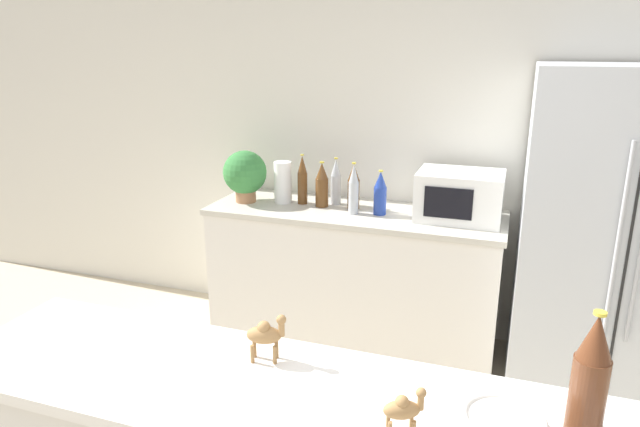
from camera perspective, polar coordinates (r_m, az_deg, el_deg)
wall_back at (r=3.67m, az=10.37°, el=7.10°), size 8.00×0.06×2.55m
back_counter at (r=3.66m, az=3.41°, el=-6.27°), size 1.81×0.63×0.88m
refrigerator at (r=3.37m, az=27.45°, el=-2.24°), size 0.95×0.73×1.77m
potted_plant at (r=3.67m, az=-7.52°, el=3.95°), size 0.28×0.28×0.33m
paper_towel_roll at (r=3.65m, az=-3.73°, el=3.14°), size 0.11×0.11×0.26m
microwave at (r=3.39m, az=13.79°, el=1.74°), size 0.48×0.37×0.28m
back_bottle_0 at (r=3.40m, az=3.38°, el=2.41°), size 0.06×0.06×0.31m
back_bottle_1 at (r=3.55m, az=0.19°, el=2.84°), size 0.08×0.08×0.29m
back_bottle_2 at (r=3.60m, az=1.60°, el=3.16°), size 0.07×0.07×0.30m
back_bottle_3 at (r=3.51m, az=3.38°, el=2.70°), size 0.07×0.07×0.29m
back_bottle_4 at (r=3.61m, az=-1.77°, el=3.34°), size 0.06×0.06×0.32m
back_bottle_5 at (r=3.40m, az=6.04°, el=2.00°), size 0.08×0.08×0.27m
wine_bottle at (r=1.49m, az=25.42°, el=-14.50°), size 0.08×0.08×0.31m
fruit_bowl at (r=1.47m, az=17.82°, el=-19.54°), size 0.19×0.19×0.06m
camel_figurine at (r=1.67m, az=-5.45°, el=-11.90°), size 0.12×0.08×0.15m
camel_figurine_second at (r=1.40m, az=8.35°, el=-18.73°), size 0.10×0.08×0.13m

